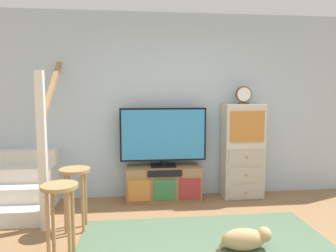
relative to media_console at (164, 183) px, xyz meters
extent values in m
cube|color=#A8BCD1|center=(0.30, 0.27, 1.10)|extent=(6.40, 0.12, 2.70)
cube|color=#997047|center=(0.00, 0.01, 0.00)|extent=(1.07, 0.36, 0.49)
cube|color=#BC7533|center=(-0.36, -0.18, -0.04)|extent=(0.30, 0.02, 0.29)
cube|color=#337042|center=(0.00, -0.18, -0.04)|extent=(0.30, 0.02, 0.29)
cube|color=maroon|center=(0.36, -0.18, -0.04)|extent=(0.30, 0.02, 0.29)
cube|color=black|center=(0.00, -0.18, 0.19)|extent=(0.48, 0.02, 0.09)
cube|color=black|center=(0.00, 0.03, 0.26)|extent=(0.36, 0.22, 0.02)
cylinder|color=black|center=(0.00, 0.03, 0.30)|extent=(0.05, 0.05, 0.06)
cube|color=black|center=(0.00, 0.03, 0.71)|extent=(1.24, 0.05, 0.76)
cube|color=#338CCC|center=(0.00, 0.00, 0.71)|extent=(1.19, 0.01, 0.71)
cube|color=beige|center=(1.17, 0.02, 0.45)|extent=(0.58, 0.34, 1.39)
cube|color=#ADA497|center=(1.17, -0.16, -0.12)|extent=(0.53, 0.02, 0.21)
sphere|color=olive|center=(1.17, -0.18, -0.12)|extent=(0.03, 0.03, 0.03)
cube|color=#ADA497|center=(1.17, -0.16, 0.14)|extent=(0.53, 0.02, 0.21)
sphere|color=olive|center=(1.17, -0.18, 0.14)|extent=(0.03, 0.03, 0.03)
cube|color=#ADA497|center=(1.17, -0.16, 0.39)|extent=(0.53, 0.02, 0.21)
sphere|color=olive|center=(1.17, -0.18, 0.39)|extent=(0.03, 0.03, 0.03)
cube|color=#BC7533|center=(1.17, -0.16, 0.83)|extent=(0.49, 0.02, 0.44)
cube|color=#4C3823|center=(1.16, 0.00, 1.15)|extent=(0.14, 0.08, 0.02)
cylinder|color=brown|center=(1.16, 0.00, 1.28)|extent=(0.23, 0.04, 0.23)
cylinder|color=silver|center=(1.16, -0.03, 1.28)|extent=(0.20, 0.01, 0.20)
cube|color=silver|center=(-1.95, -0.66, -0.15)|extent=(0.90, 0.26, 0.19)
cube|color=silver|center=(-1.95, -0.40, -0.06)|extent=(0.90, 0.26, 0.38)
cube|color=silver|center=(-1.95, -0.14, 0.04)|extent=(0.90, 0.26, 0.57)
cube|color=silver|center=(-1.95, 0.12, 0.13)|extent=(0.90, 0.26, 0.76)
cube|color=silver|center=(-1.95, 0.38, 0.23)|extent=(0.90, 0.26, 0.95)
cube|color=silver|center=(-1.45, -0.79, 0.65)|extent=(0.09, 0.09, 1.80)
cube|color=#9E7547|center=(-1.45, -0.14, 1.45)|extent=(0.06, 1.33, 0.99)
cylinder|color=#A37A4C|center=(-1.21, -1.58, 0.09)|extent=(0.04, 0.04, 0.67)
cylinder|color=#A37A4C|center=(-1.02, -1.58, 0.09)|extent=(0.04, 0.04, 0.67)
cylinder|color=#A37A4C|center=(-1.21, -1.39, 0.09)|extent=(0.04, 0.04, 0.67)
cylinder|color=#A37A4C|center=(-1.02, -1.39, 0.09)|extent=(0.04, 0.04, 0.67)
cylinder|color=#A37A4C|center=(-1.12, -1.49, 0.44)|extent=(0.34, 0.34, 0.03)
cylinder|color=#A37A4C|center=(-1.18, -0.98, 0.09)|extent=(0.04, 0.04, 0.67)
cylinder|color=#A37A4C|center=(-0.99, -0.98, 0.09)|extent=(0.04, 0.04, 0.67)
cylinder|color=#A37A4C|center=(-1.18, -0.79, 0.09)|extent=(0.04, 0.04, 0.67)
cylinder|color=#A37A4C|center=(-0.99, -0.79, 0.09)|extent=(0.04, 0.04, 0.67)
cylinder|color=#A37A4C|center=(-1.08, -0.89, 0.45)|extent=(0.34, 0.34, 0.03)
ellipsoid|color=tan|center=(0.64, -1.55, -0.14)|extent=(0.45, 0.22, 0.22)
sphere|color=tan|center=(0.85, -1.56, -0.09)|extent=(0.15, 0.15, 0.15)
cylinder|color=tan|center=(0.43, -1.55, -0.17)|extent=(0.10, 0.04, 0.16)
camera|label=1|loc=(-0.43, -4.44, 1.32)|focal=33.87mm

